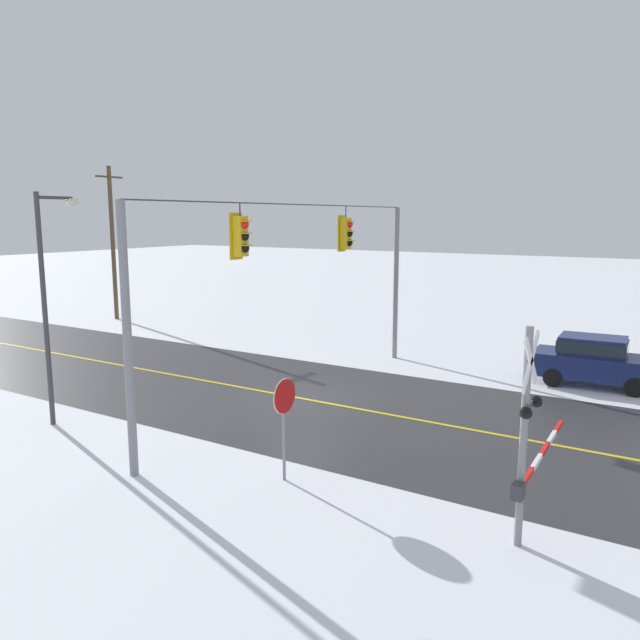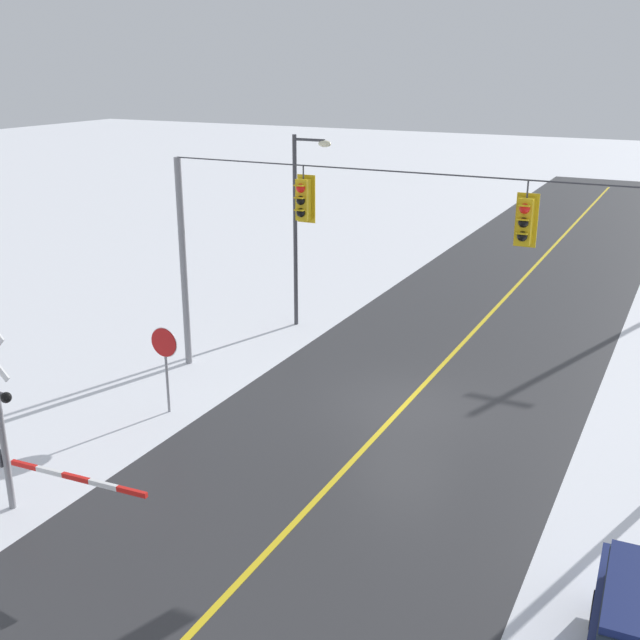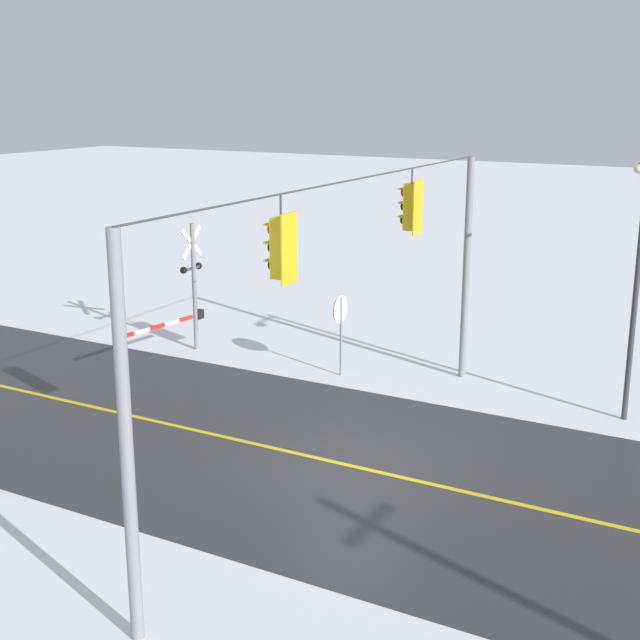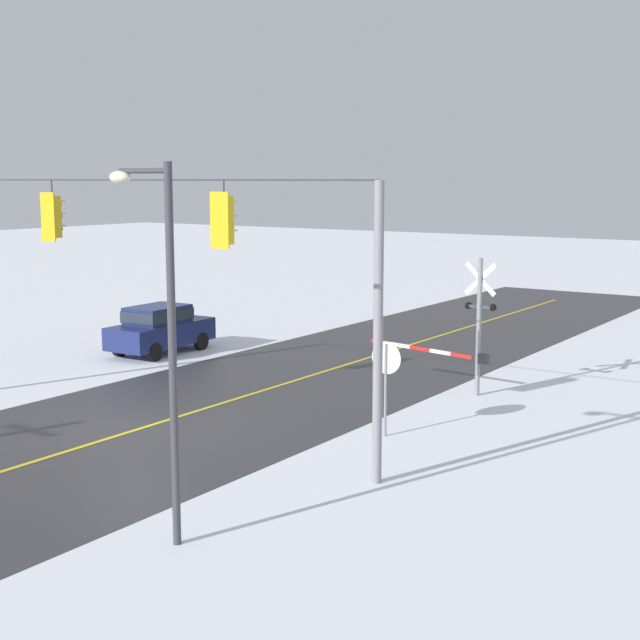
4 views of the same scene
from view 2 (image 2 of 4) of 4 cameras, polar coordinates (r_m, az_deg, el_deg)
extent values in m
plane|color=white|center=(20.84, 6.23, -6.36)|extent=(160.00, 160.00, 0.00)
cube|color=#303033|center=(26.15, 10.89, -1.30)|extent=(9.00, 80.00, 0.01)
cube|color=gold|center=(26.15, 10.89, -1.29)|extent=(0.14, 72.00, 0.01)
cylinder|color=gray|center=(22.99, -10.07, 4.07)|extent=(0.20, 0.20, 6.20)
cylinder|color=#38383D|center=(19.08, 6.88, 10.77)|extent=(14.00, 0.04, 0.04)
cylinder|color=#38383D|center=(20.31, -1.24, 10.87)|extent=(0.04, 0.04, 0.35)
cube|color=gold|center=(20.42, -1.23, 8.89)|extent=(0.34, 0.28, 1.08)
cube|color=gold|center=(20.56, -1.02, 8.96)|extent=(0.52, 0.03, 1.26)
sphere|color=red|center=(20.24, -1.44, 9.72)|extent=(0.24, 0.24, 0.24)
cube|color=gold|center=(20.16, -1.53, 9.92)|extent=(0.26, 0.16, 0.03)
sphere|color=black|center=(20.29, -1.43, 8.82)|extent=(0.24, 0.24, 0.24)
cube|color=gold|center=(20.21, -1.53, 9.03)|extent=(0.26, 0.16, 0.03)
sphere|color=black|center=(20.34, -1.42, 7.93)|extent=(0.24, 0.24, 0.24)
cube|color=gold|center=(20.27, -1.52, 8.13)|extent=(0.26, 0.16, 0.03)
cylinder|color=#38383D|center=(18.37, 15.11, 9.33)|extent=(0.04, 0.04, 0.40)
cube|color=gold|center=(18.49, 14.91, 7.06)|extent=(0.34, 0.28, 1.08)
cube|color=gold|center=(18.65, 15.02, 7.14)|extent=(0.52, 0.03, 1.26)
sphere|color=red|center=(18.29, 14.89, 7.96)|extent=(0.24, 0.24, 0.24)
cube|color=gold|center=(18.21, 14.87, 8.19)|extent=(0.26, 0.16, 0.03)
sphere|color=black|center=(18.35, 14.81, 6.98)|extent=(0.24, 0.24, 0.24)
cube|color=gold|center=(18.27, 14.78, 7.20)|extent=(0.26, 0.16, 0.03)
sphere|color=black|center=(18.41, 14.73, 6.01)|extent=(0.24, 0.24, 0.24)
cube|color=gold|center=(18.33, 14.70, 6.22)|extent=(0.26, 0.16, 0.03)
cylinder|color=gray|center=(20.36, -11.27, -3.72)|extent=(0.07, 0.07, 2.30)
cylinder|color=#B71414|center=(20.04, -11.48, -1.65)|extent=(0.76, 0.03, 0.76)
cylinder|color=white|center=(20.06, -11.45, -1.63)|extent=(0.80, 0.01, 0.80)
cylinder|color=gray|center=(16.68, -22.57, -6.83)|extent=(0.14, 0.14, 4.00)
sphere|color=black|center=(16.12, -22.20, -5.33)|extent=(0.22, 0.22, 0.22)
cube|color=red|center=(16.70, -20.99, -9.98)|extent=(0.68, 0.08, 0.13)
cube|color=white|center=(16.23, -19.34, -10.52)|extent=(0.68, 0.08, 0.13)
cube|color=red|center=(15.78, -17.58, -11.07)|extent=(0.68, 0.08, 0.13)
cube|color=white|center=(15.34, -15.72, -11.64)|extent=(0.68, 0.08, 0.13)
cube|color=red|center=(14.92, -13.74, -12.24)|extent=(0.68, 0.08, 0.13)
cube|color=#38383D|center=(17.20, -22.60, -9.41)|extent=(0.28, 0.20, 0.28)
cylinder|color=black|center=(14.05, 19.88, -19.62)|extent=(0.25, 0.65, 0.64)
cylinder|color=#38383D|center=(26.17, -1.84, 6.45)|extent=(0.14, 0.14, 6.50)
cylinder|color=#38383D|center=(25.44, -0.79, 13.18)|extent=(1.10, 0.09, 0.09)
ellipsoid|color=beige|center=(25.20, 0.35, 12.90)|extent=(0.44, 0.28, 0.22)
camera|label=1|loc=(23.80, -45.61, 6.00)|focal=34.65mm
camera|label=3|loc=(27.32, 47.54, 11.11)|focal=48.92mm
camera|label=4|loc=(40.36, -7.71, 14.84)|focal=50.90mm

